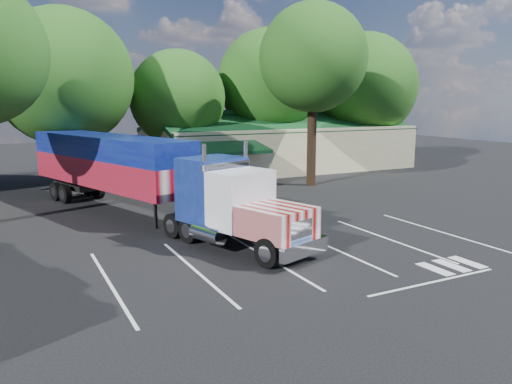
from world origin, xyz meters
name	(u,v)px	position (x,y,z in m)	size (l,w,h in m)	color
ground	(214,226)	(0.00, 0.00, 0.00)	(120.00, 120.00, 0.00)	black
event_hall	(277,145)	(13.74, 17.81, 2.21)	(24.20, 14.12, 5.55)	beige
tree_row_c	(64,77)	(-5.00, 16.20, 8.04)	(10.00, 10.00, 13.05)	black
tree_row_d	(178,98)	(4.00, 17.50, 6.58)	(8.00, 8.00, 10.60)	black
tree_row_e	(269,82)	(13.00, 18.00, 8.09)	(9.60, 9.60, 12.90)	black
tree_row_f	(364,86)	(23.00, 16.80, 7.79)	(10.40, 10.40, 13.00)	black
tree_near_right	(313,58)	(11.50, 8.50, 9.46)	(8.00, 8.00, 13.50)	black
semi_truck	(136,171)	(-2.99, 3.91, 2.60)	(9.50, 21.68, 4.60)	black
woman	(270,218)	(1.60, -3.09, 0.92)	(0.67, 0.44, 1.83)	black
bicycle	(201,194)	(1.80, 6.59, 0.43)	(0.57, 1.64, 0.86)	black
silver_sedan	(281,168)	(12.00, 14.00, 0.65)	(1.38, 3.96, 1.30)	#A3A5AA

